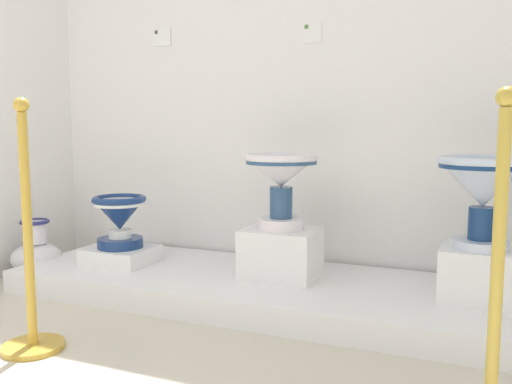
% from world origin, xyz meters
% --- Properties ---
extents(wall_back, '(3.80, 0.06, 3.29)m').
position_xyz_m(wall_back, '(1.80, 2.68, 1.65)').
color(wall_back, white).
rests_on(wall_back, ground_plane).
extents(display_platform, '(3.02, 0.92, 0.13)m').
position_xyz_m(display_platform, '(1.80, 2.17, 0.07)').
color(display_platform, white).
rests_on(display_platform, ground_plane).
extents(plinth_block_broad_patterned, '(0.39, 0.34, 0.10)m').
position_xyz_m(plinth_block_broad_patterned, '(0.80, 2.13, 0.18)').
color(plinth_block_broad_patterned, white).
rests_on(plinth_block_broad_patterned, display_platform).
extents(antique_toilet_broad_patterned, '(0.32, 0.32, 0.31)m').
position_xyz_m(antique_toilet_broad_patterned, '(0.80, 2.13, 0.42)').
color(antique_toilet_broad_patterned, navy).
rests_on(antique_toilet_broad_patterned, plinth_block_broad_patterned).
extents(plinth_block_pale_glazed, '(0.40, 0.33, 0.27)m').
position_xyz_m(plinth_block_pale_glazed, '(1.81, 2.22, 0.27)').
color(plinth_block_pale_glazed, white).
rests_on(plinth_block_pale_glazed, display_platform).
extents(antique_toilet_pale_glazed, '(0.40, 0.40, 0.41)m').
position_xyz_m(antique_toilet_pale_glazed, '(1.81, 2.22, 0.70)').
color(antique_toilet_pale_glazed, white).
rests_on(antique_toilet_pale_glazed, plinth_block_pale_glazed).
extents(plinth_block_rightmost, '(0.36, 0.29, 0.25)m').
position_xyz_m(plinth_block_rightmost, '(2.82, 2.19, 0.26)').
color(plinth_block_rightmost, white).
rests_on(plinth_block_rightmost, display_platform).
extents(antique_toilet_rightmost, '(0.42, 0.42, 0.44)m').
position_xyz_m(antique_toilet_rightmost, '(2.82, 2.19, 0.69)').
color(antique_toilet_rightmost, silver).
rests_on(antique_toilet_rightmost, plinth_block_rightmost).
extents(info_placard_first, '(0.13, 0.01, 0.12)m').
position_xyz_m(info_placard_first, '(0.80, 2.65, 1.55)').
color(info_placard_first, white).
extents(info_placard_second, '(0.11, 0.01, 0.12)m').
position_xyz_m(info_placard_second, '(1.84, 2.65, 1.51)').
color(info_placard_second, white).
extents(decorative_vase_corner, '(0.32, 0.32, 0.37)m').
position_xyz_m(decorative_vase_corner, '(0.20, 2.06, 0.15)').
color(decorative_vase_corner, navy).
rests_on(decorative_vase_corner, ground_plane).
extents(stanchion_post_near_left, '(0.26, 0.26, 1.08)m').
position_xyz_m(stanchion_post_near_left, '(1.05, 1.17, 0.32)').
color(stanchion_post_near_left, gold).
rests_on(stanchion_post_near_left, ground_plane).
extents(stanchion_post_near_right, '(0.27, 0.27, 1.08)m').
position_xyz_m(stanchion_post_near_right, '(2.87, 1.26, 0.31)').
color(stanchion_post_near_right, gold).
rests_on(stanchion_post_near_right, ground_plane).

